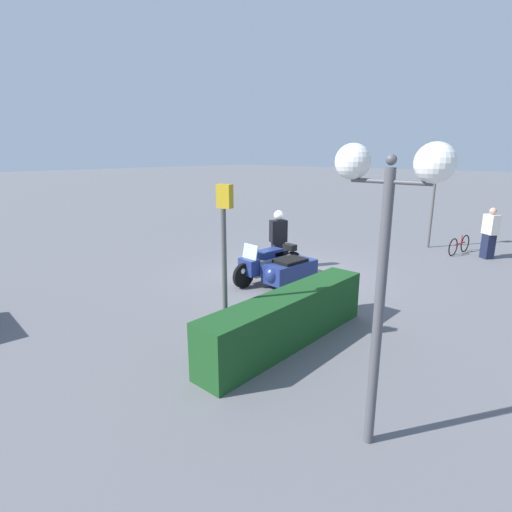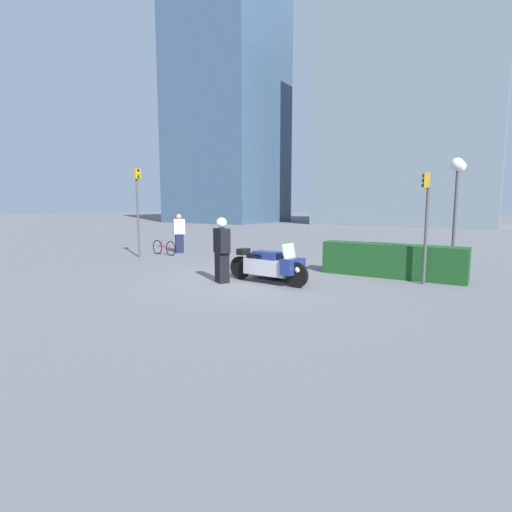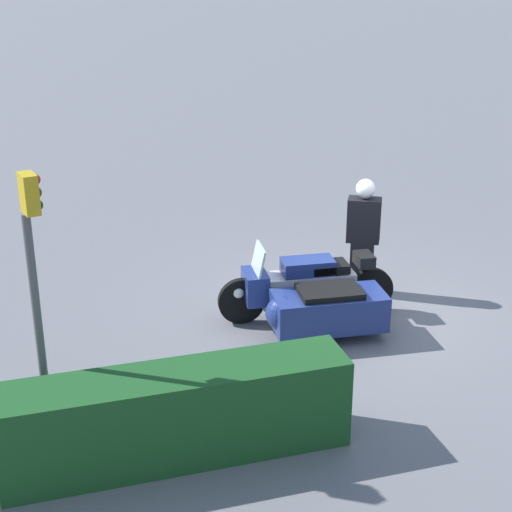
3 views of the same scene
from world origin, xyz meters
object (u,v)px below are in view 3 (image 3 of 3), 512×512
object	(u,v)px
hedge_bush_curbside	(152,420)
traffic_light_near	(35,272)
police_motorcycle	(313,298)
officer_rider	(363,234)

from	to	relation	value
hedge_bush_curbside	traffic_light_near	xyz separation A→B (m)	(1.00, -0.64, 1.53)
hedge_bush_curbside	traffic_light_near	world-z (taller)	traffic_light_near
police_motorcycle	traffic_light_near	size ratio (longest dim) A/B	0.86
traffic_light_near	officer_rider	bearing A→B (deg)	16.60
officer_rider	traffic_light_near	size ratio (longest dim) A/B	0.60
officer_rider	traffic_light_near	bearing A→B (deg)	147.62
police_motorcycle	traffic_light_near	bearing A→B (deg)	31.01
officer_rider	hedge_bush_curbside	distance (m)	5.19
police_motorcycle	hedge_bush_curbside	distance (m)	3.63
police_motorcycle	hedge_bush_curbside	xyz separation A→B (m)	(2.70, 2.42, 0.04)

